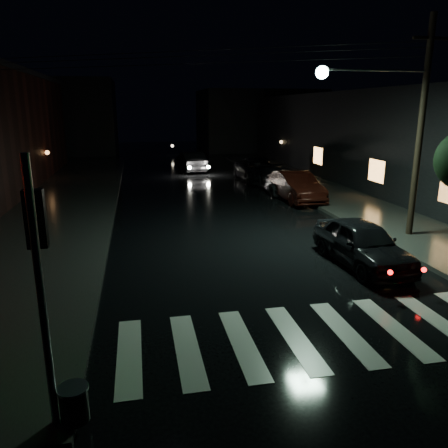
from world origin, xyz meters
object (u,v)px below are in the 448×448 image
parked_car_b (296,186)px  parked_car_c (280,180)px  parked_car_a (362,243)px  oncoming_car (191,161)px  parked_car_d (259,170)px

parked_car_b → parked_car_c: parked_car_b is taller
parked_car_a → parked_car_c: size_ratio=0.88×
parked_car_b → parked_car_c: size_ratio=0.99×
parked_car_b → oncoming_car: (-4.17, 12.73, -0.00)m
parked_car_d → oncoming_car: bearing=124.1°
parked_car_a → parked_car_d: bearing=82.6°
parked_car_d → oncoming_car: size_ratio=1.19×
parked_car_b → oncoming_car: bearing=106.2°
parked_car_c → oncoming_car: size_ratio=1.02×
parked_car_b → parked_car_d: parked_car_d is taller
parked_car_a → oncoming_car: bearing=93.7°
parked_car_d → oncoming_car: parked_car_d is taller
parked_car_c → oncoming_car: bearing=114.1°
parked_car_a → parked_car_d: parked_car_d is taller
parked_car_a → parked_car_c: bearing=80.4°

